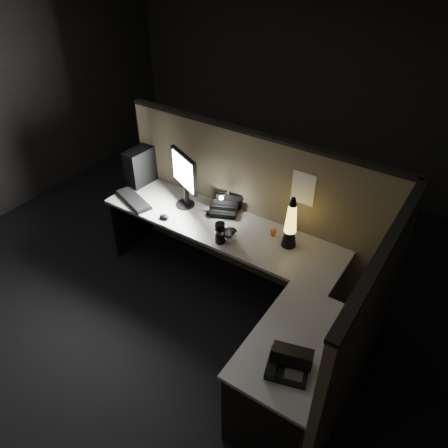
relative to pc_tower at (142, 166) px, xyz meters
The scene contains 17 objects.
floor 1.71m from the pc_tower, 32.53° to the right, with size 6.00×6.00×0.00m, color black.
room_shell 1.61m from the pc_tower, 32.53° to the right, with size 6.00×6.00×6.00m.
partition_back 1.24m from the pc_tower, ahead, with size 2.66×0.06×1.50m, color brown.
partition_right 2.64m from the pc_tower, 14.89° to the right, with size 0.06×1.66×1.50m, color brown.
desk 1.53m from the pc_tower, 20.57° to the right, with size 2.60×1.60×0.73m.
pc_tower is the anchor object (origin of this frame).
monitor 0.64m from the pc_tower, ahead, with size 0.40×0.21×0.54m.
keyboard 0.41m from the pc_tower, 63.96° to the right, with size 0.48×0.16×0.02m, color black.
mouse 0.73m from the pc_tower, 32.93° to the right, with size 0.09×0.07×0.04m, color black.
clip_lamp 1.00m from the pc_tower, ahead, with size 0.04×0.16×0.20m.
organizer 1.01m from the pc_tower, ahead, with size 0.30×0.28×0.18m.
lava_lamp 1.72m from the pc_tower, ahead, with size 0.13×0.13×0.47m.
travel_mug 1.27m from the pc_tower, 17.81° to the right, with size 0.09×0.09×0.20m, color black.
steel_mug 1.32m from the pc_tower, 14.53° to the right, with size 0.13×0.13×0.10m, color silver.
figurine 1.55m from the pc_tower, ahead, with size 0.06×0.06×0.06m, color orange.
pinned_paper 1.72m from the pc_tower, ahead, with size 0.20×0.00×0.29m, color white.
desk_phone 2.55m from the pc_tower, 27.76° to the right, with size 0.31×0.31×0.15m.
Camera 1 is at (1.60, -1.99, 3.07)m, focal length 35.00 mm.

